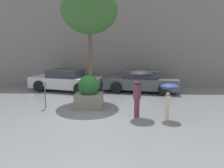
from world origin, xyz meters
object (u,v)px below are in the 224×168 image
planter_box (89,93)px  person_adult (140,81)px  person_child (169,91)px  parked_car_far (66,81)px  street_tree (89,10)px  parking_meter (45,89)px  parked_car_near (141,81)px

planter_box → person_adult: (2.16, -1.14, 0.75)m
person_child → parked_car_far: person_child is taller
planter_box → street_tree: (-0.11, 1.57, 3.81)m
planter_box → parked_car_far: size_ratio=0.32×
parked_car_far → street_tree: bearing=-125.2°
planter_box → parking_meter: planter_box is taller
parked_car_far → parked_car_near: bearing=-76.3°
parking_meter → person_child: bearing=-15.1°
street_tree → parked_car_far: bearing=129.2°
person_child → parking_meter: (-5.23, 1.41, -0.23)m
planter_box → person_child: bearing=-23.9°
parked_car_far → street_tree: street_tree is taller
person_child → street_tree: 5.65m
person_child → street_tree: size_ratio=0.24×
parked_car_near → parked_car_far: 4.71m
person_adult → parked_car_far: size_ratio=0.40×
street_tree → parking_meter: (-1.88, -1.59, -3.65)m
parked_car_near → person_child: bearing=-163.8°
street_tree → parking_meter: street_tree is taller
person_adult → person_child: size_ratio=1.34×
planter_box → person_adult: 2.56m
person_adult → person_child: person_adult is taller
parked_car_near → street_tree: bearing=137.6°
planter_box → parked_car_far: (-1.98, 3.86, -0.10)m
planter_box → parked_car_far: bearing=117.2°
person_child → street_tree: (-3.35, 3.00, 3.42)m
parked_car_near → street_tree: street_tree is taller
person_adult → parking_meter: person_adult is taller
planter_box → parking_meter: (-1.99, -0.02, 0.16)m
person_adult → street_tree: 4.68m
parked_car_far → planter_box: bearing=-137.2°
person_adult → parked_car_far: 6.55m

